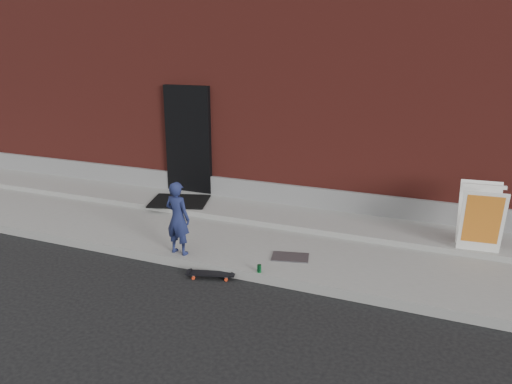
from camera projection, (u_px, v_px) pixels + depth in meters
The scene contains 10 objects.
ground at pixel (244, 280), 7.33m from camera, with size 80.00×80.00×0.00m, color black.
sidewalk at pixel (279, 240), 8.63m from camera, with size 20.00×3.00×0.15m, color gray.
apron at pixel (296, 217), 9.39m from camera, with size 20.00×1.20×0.10m, color gray.
building at pixel (355, 78), 12.79m from camera, with size 20.00×8.10×5.00m.
child at pixel (178, 218), 7.75m from camera, with size 0.43×0.28×1.17m, color #1B224C.
skateboard at pixel (211, 274), 7.39m from camera, with size 0.73×0.37×0.08m.
pizza_sign at pixel (481, 217), 7.69m from camera, with size 0.68×0.79×1.04m.
soda_can at pixel (259, 269), 7.23m from camera, with size 0.06×0.06×0.12m, color #1B8740.
doormat at pixel (179, 201), 10.13m from camera, with size 1.12×0.91×0.03m, color black.
utility_plate at pixel (290, 257), 7.74m from camera, with size 0.57×0.36×0.02m, color #504F54.
Camera 1 is at (2.76, -6.06, 3.34)m, focal length 35.00 mm.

